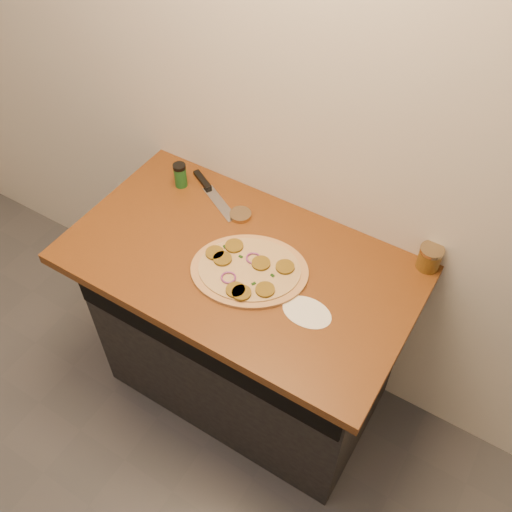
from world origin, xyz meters
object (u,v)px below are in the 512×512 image
Objects in this scene: chefs_knife at (211,191)px; salsa_jar at (430,257)px; pizza at (249,270)px; spice_shaker at (180,175)px.

salsa_jar is (0.83, 0.08, 0.04)m from chefs_knife.
pizza is 1.79× the size of chefs_knife.
salsa_jar reaches higher than chefs_knife.
spice_shaker is at bearing -173.83° from salsa_jar.
salsa_jar reaches higher than pizza.
spice_shaker is at bearing 152.77° from pizza.
spice_shaker is (-0.45, 0.23, 0.04)m from pizza.
chefs_knife is at bearing 142.27° from pizza.
salsa_jar is at bearing 5.27° from chefs_knife.
spice_shaker is at bearing -167.56° from chefs_knife.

